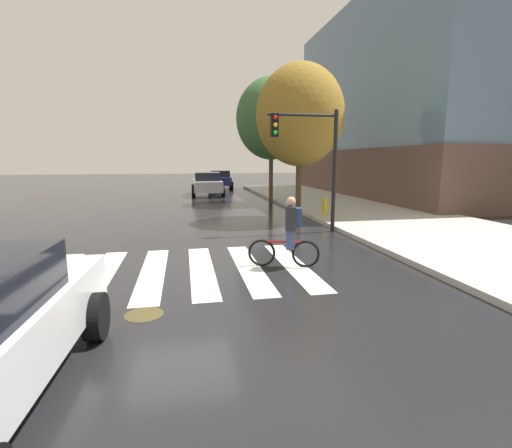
{
  "coord_description": "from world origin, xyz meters",
  "views": [
    {
      "loc": [
        0.17,
        -8.41,
        2.55
      ],
      "look_at": [
        1.81,
        0.04,
        1.04
      ],
      "focal_mm": 25.99,
      "sensor_mm": 36.0,
      "label": 1
    }
  ],
  "objects_px": {
    "sedan_mid": "(207,183)",
    "cyclist": "(289,232)",
    "manhole_cover": "(144,314)",
    "fire_hydrant": "(325,206)",
    "traffic_light_near": "(312,150)",
    "sedan_far": "(220,179)",
    "street_tree_near": "(300,115)",
    "street_tree_mid": "(271,119)"
  },
  "relations": [
    {
      "from": "sedan_mid",
      "to": "cyclist",
      "type": "height_order",
      "value": "cyclist"
    },
    {
      "from": "manhole_cover",
      "to": "fire_hydrant",
      "type": "bearing_deg",
      "value": 53.32
    },
    {
      "from": "sedan_mid",
      "to": "traffic_light_near",
      "type": "relative_size",
      "value": 1.14
    },
    {
      "from": "manhole_cover",
      "to": "sedan_far",
      "type": "xyz_separation_m",
      "value": [
        3.93,
        27.09,
        0.8
      ]
    },
    {
      "from": "traffic_light_near",
      "to": "fire_hydrant",
      "type": "height_order",
      "value": "traffic_light_near"
    },
    {
      "from": "sedan_mid",
      "to": "cyclist",
      "type": "relative_size",
      "value": 2.83
    },
    {
      "from": "street_tree_near",
      "to": "street_tree_mid",
      "type": "xyz_separation_m",
      "value": [
        0.26,
        6.16,
        0.5
      ]
    },
    {
      "from": "manhole_cover",
      "to": "cyclist",
      "type": "height_order",
      "value": "cyclist"
    },
    {
      "from": "street_tree_near",
      "to": "sedan_far",
      "type": "bearing_deg",
      "value": 94.86
    },
    {
      "from": "manhole_cover",
      "to": "traffic_light_near",
      "type": "xyz_separation_m",
      "value": [
        5.05,
        6.17,
        2.86
      ]
    },
    {
      "from": "sedan_far",
      "to": "cyclist",
      "type": "height_order",
      "value": "cyclist"
    },
    {
      "from": "traffic_light_near",
      "to": "street_tree_near",
      "type": "height_order",
      "value": "street_tree_near"
    },
    {
      "from": "manhole_cover",
      "to": "fire_hydrant",
      "type": "xyz_separation_m",
      "value": [
        6.7,
        8.99,
        0.53
      ]
    },
    {
      "from": "cyclist",
      "to": "sedan_mid",
      "type": "bearing_deg",
      "value": 92.37
    },
    {
      "from": "manhole_cover",
      "to": "cyclist",
      "type": "distance_m",
      "value": 3.92
    },
    {
      "from": "street_tree_mid",
      "to": "manhole_cover",
      "type": "bearing_deg",
      "value": -110.75
    },
    {
      "from": "cyclist",
      "to": "street_tree_mid",
      "type": "bearing_deg",
      "value": 78.59
    },
    {
      "from": "manhole_cover",
      "to": "traffic_light_near",
      "type": "distance_m",
      "value": 8.47
    },
    {
      "from": "sedan_mid",
      "to": "street_tree_mid",
      "type": "height_order",
      "value": "street_tree_mid"
    },
    {
      "from": "street_tree_near",
      "to": "traffic_light_near",
      "type": "bearing_deg",
      "value": -98.6
    },
    {
      "from": "cyclist",
      "to": "street_tree_near",
      "type": "xyz_separation_m",
      "value": [
        2.35,
        6.75,
        3.47
      ]
    },
    {
      "from": "cyclist",
      "to": "street_tree_near",
      "type": "bearing_deg",
      "value": 70.83
    },
    {
      "from": "sedan_far",
      "to": "traffic_light_near",
      "type": "bearing_deg",
      "value": -86.93
    },
    {
      "from": "cyclist",
      "to": "street_tree_mid",
      "type": "height_order",
      "value": "street_tree_mid"
    },
    {
      "from": "sedan_far",
      "to": "cyclist",
      "type": "distance_m",
      "value": 24.9
    },
    {
      "from": "manhole_cover",
      "to": "cyclist",
      "type": "bearing_deg",
      "value": 35.24
    },
    {
      "from": "sedan_far",
      "to": "manhole_cover",
      "type": "bearing_deg",
      "value": -98.25
    },
    {
      "from": "traffic_light_near",
      "to": "cyclist",
      "type": "bearing_deg",
      "value": -115.91
    },
    {
      "from": "traffic_light_near",
      "to": "fire_hydrant",
      "type": "distance_m",
      "value": 4.01
    },
    {
      "from": "traffic_light_near",
      "to": "street_tree_near",
      "type": "xyz_separation_m",
      "value": [
        0.42,
        2.79,
        1.45
      ]
    },
    {
      "from": "cyclist",
      "to": "street_tree_mid",
      "type": "xyz_separation_m",
      "value": [
        2.61,
        12.91,
        3.97
      ]
    },
    {
      "from": "fire_hydrant",
      "to": "street_tree_near",
      "type": "bearing_deg",
      "value": -178.61
    },
    {
      "from": "fire_hydrant",
      "to": "street_tree_mid",
      "type": "height_order",
      "value": "street_tree_mid"
    },
    {
      "from": "cyclist",
      "to": "traffic_light_near",
      "type": "xyz_separation_m",
      "value": [
        1.93,
        3.97,
        2.02
      ]
    },
    {
      "from": "manhole_cover",
      "to": "street_tree_near",
      "type": "distance_m",
      "value": 11.35
    },
    {
      "from": "sedan_mid",
      "to": "sedan_far",
      "type": "xyz_separation_m",
      "value": [
        1.56,
        6.53,
        -0.04
      ]
    },
    {
      "from": "sedan_far",
      "to": "traffic_light_near",
      "type": "height_order",
      "value": "traffic_light_near"
    },
    {
      "from": "sedan_mid",
      "to": "street_tree_near",
      "type": "relative_size",
      "value": 0.75
    },
    {
      "from": "cyclist",
      "to": "fire_hydrant",
      "type": "xyz_separation_m",
      "value": [
        3.57,
        6.78,
        -0.31
      ]
    },
    {
      "from": "manhole_cover",
      "to": "street_tree_mid",
      "type": "relative_size",
      "value": 0.09
    },
    {
      "from": "sedan_far",
      "to": "street_tree_mid",
      "type": "xyz_separation_m",
      "value": [
        1.8,
        -11.97,
        4.0
      ]
    },
    {
      "from": "fire_hydrant",
      "to": "street_tree_mid",
      "type": "xyz_separation_m",
      "value": [
        -0.97,
        6.13,
        4.28
      ]
    }
  ]
}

